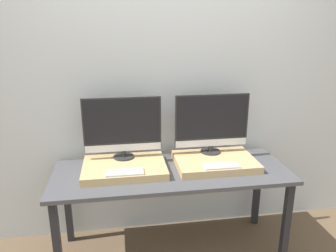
% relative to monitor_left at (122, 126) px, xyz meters
% --- Properties ---
extents(wall_back, '(8.00, 0.04, 2.60)m').
position_rel_monitor_left_xyz_m(wall_back, '(0.35, 0.22, 0.27)').
color(wall_back, silver).
rests_on(wall_back, ground_plane).
extents(workbench, '(1.79, 0.66, 0.72)m').
position_rel_monitor_left_xyz_m(workbench, '(0.35, -0.18, -0.39)').
color(workbench, '#47474C').
rests_on(workbench, ground_plane).
extents(wooden_riser_left, '(0.62, 0.45, 0.06)m').
position_rel_monitor_left_xyz_m(wooden_riser_left, '(0.00, -0.13, -0.29)').
color(wooden_riser_left, tan).
rests_on(wooden_riser_left, workbench).
extents(monitor_left, '(0.60, 0.16, 0.49)m').
position_rel_monitor_left_xyz_m(monitor_left, '(0.00, 0.00, 0.00)').
color(monitor_left, '#282828').
rests_on(monitor_left, wooden_riser_left).
extents(keyboard_left, '(0.27, 0.11, 0.01)m').
position_rel_monitor_left_xyz_m(keyboard_left, '(0.00, -0.29, -0.25)').
color(keyboard_left, silver).
rests_on(keyboard_left, wooden_riser_left).
extents(wooden_riser_right, '(0.62, 0.45, 0.06)m').
position_rel_monitor_left_xyz_m(wooden_riser_right, '(0.71, -0.13, -0.29)').
color(wooden_riser_right, tan).
rests_on(wooden_riser_right, workbench).
extents(monitor_right, '(0.60, 0.16, 0.49)m').
position_rel_monitor_left_xyz_m(monitor_right, '(0.71, 0.00, 0.00)').
color(monitor_right, '#282828').
rests_on(monitor_right, wooden_riser_right).
extents(keyboard_right, '(0.27, 0.11, 0.01)m').
position_rel_monitor_left_xyz_m(keyboard_right, '(0.71, -0.29, -0.25)').
color(keyboard_right, silver).
rests_on(keyboard_right, wooden_riser_right).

